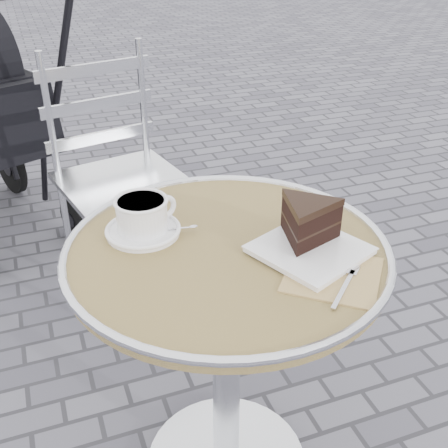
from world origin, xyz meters
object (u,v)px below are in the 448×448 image
object	(u,v)px
cake_plate_set	(309,228)
bistro_chair	(110,149)
cafe_table	(227,307)
cappuccino_set	(143,218)

from	to	relation	value
cake_plate_set	bistro_chair	bearing A→B (deg)	80.40
cafe_table	bistro_chair	distance (m)	1.00
cake_plate_set	bistro_chair	world-z (taller)	bistro_chair
cake_plate_set	bistro_chair	distance (m)	1.10
cafe_table	cake_plate_set	size ratio (longest dim) A/B	2.12
cafe_table	bistro_chair	xyz separation A→B (m)	(-0.09, 0.99, 0.02)
cafe_table	cake_plate_set	world-z (taller)	cake_plate_set
cake_plate_set	cappuccino_set	bearing A→B (deg)	126.91
cafe_table	cake_plate_set	distance (m)	0.28
cappuccino_set	bistro_chair	size ratio (longest dim) A/B	0.20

